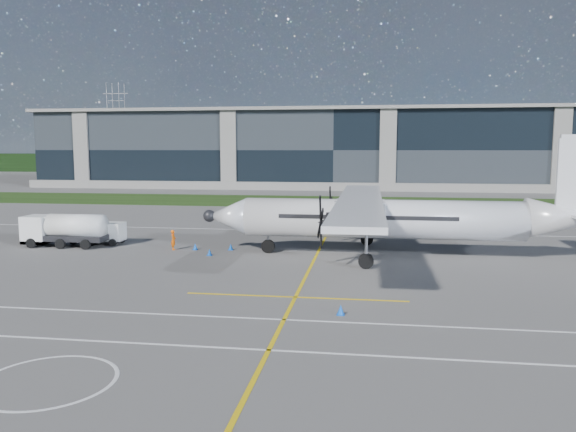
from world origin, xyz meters
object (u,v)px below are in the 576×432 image
(fuel_tanker_truck, at_px, (59,230))
(baggage_tug, at_px, (107,233))
(pylon_west, at_px, (117,127))
(safety_cone_portwing, at_px, (341,310))
(turboprop_aircraft, at_px, (397,196))
(ground_crew_person, at_px, (173,238))
(safety_cone_stbdwing, at_px, (357,224))
(safety_cone_nose_stbd, at_px, (231,247))
(safety_cone_nose_port, at_px, (210,252))
(safety_cone_fwd, at_px, (195,247))

(fuel_tanker_truck, xyz_separation_m, baggage_tug, (3.27, 1.54, -0.42))
(pylon_west, bearing_deg, safety_cone_portwing, -61.69)
(pylon_west, height_order, turboprop_aircraft, pylon_west)
(ground_crew_person, distance_m, safety_cone_stbdwing, 20.80)
(baggage_tug, distance_m, safety_cone_nose_stbd, 10.91)
(safety_cone_nose_stbd, bearing_deg, safety_cone_portwing, -59.47)
(turboprop_aircraft, distance_m, baggage_tug, 23.82)
(turboprop_aircraft, xyz_separation_m, safety_cone_nose_port, (-13.67, -1.66, -4.21))
(safety_cone_nose_stbd, height_order, safety_cone_stbdwing, same)
(pylon_west, relative_size, safety_cone_nose_stbd, 60.00)
(fuel_tanker_truck, height_order, safety_cone_fwd, fuel_tanker_truck)
(baggage_tug, xyz_separation_m, safety_cone_nose_port, (9.81, -3.49, -0.66))
(fuel_tanker_truck, xyz_separation_m, ground_crew_person, (9.63, -0.10, -0.43))
(pylon_west, xyz_separation_m, fuel_tanker_truck, (62.05, -143.33, -13.67))
(safety_cone_fwd, bearing_deg, safety_cone_nose_stbd, 5.71)
(safety_cone_fwd, relative_size, safety_cone_portwing, 1.00)
(safety_cone_fwd, distance_m, safety_cone_stbdwing, 19.49)
(safety_cone_stbdwing, bearing_deg, safety_cone_fwd, -129.07)
(ground_crew_person, xyz_separation_m, safety_cone_nose_port, (3.46, -1.85, -0.65))
(pylon_west, xyz_separation_m, safety_cone_portwing, (85.57, -158.84, -14.75))
(baggage_tug, distance_m, safety_cone_nose_port, 10.44)
(fuel_tanker_truck, distance_m, baggage_tug, 3.64)
(turboprop_aircraft, distance_m, safety_cone_nose_stbd, 13.35)
(pylon_west, relative_size, safety_cone_fwd, 60.00)
(baggage_tug, xyz_separation_m, safety_cone_portwing, (20.25, -17.05, -0.66))
(pylon_west, distance_m, ground_crew_person, 160.96)
(ground_crew_person, relative_size, safety_cone_nose_port, 3.59)
(ground_crew_person, relative_size, safety_cone_stbdwing, 3.59)
(ground_crew_person, relative_size, safety_cone_portwing, 3.59)
(safety_cone_portwing, distance_m, safety_cone_nose_port, 17.11)
(baggage_tug, xyz_separation_m, safety_cone_stbdwing, (20.32, 13.77, -0.66))
(turboprop_aircraft, relative_size, fuel_tanker_truck, 4.19)
(safety_cone_portwing, bearing_deg, ground_crew_person, 132.04)
(safety_cone_stbdwing, bearing_deg, turboprop_aircraft, -78.52)
(turboprop_aircraft, height_order, fuel_tanker_truck, turboprop_aircraft)
(fuel_tanker_truck, height_order, safety_cone_stbdwing, fuel_tanker_truck)
(baggage_tug, bearing_deg, safety_cone_nose_port, -19.57)
(pylon_west, distance_m, safety_cone_nose_stbd, 162.57)
(fuel_tanker_truck, relative_size, safety_cone_nose_port, 14.20)
(safety_cone_fwd, bearing_deg, safety_cone_nose_port, -49.96)
(safety_cone_portwing, relative_size, safety_cone_stbdwing, 1.00)
(safety_cone_portwing, xyz_separation_m, safety_cone_stbdwing, (0.07, 30.81, 0.00))
(fuel_tanker_truck, distance_m, safety_cone_nose_port, 13.28)
(pylon_west, distance_m, fuel_tanker_truck, 156.78)
(safety_cone_nose_stbd, distance_m, safety_cone_nose_port, 2.61)
(safety_cone_nose_port, bearing_deg, safety_cone_fwd, 130.04)
(pylon_west, bearing_deg, turboprop_aircraft, -58.27)
(turboprop_aircraft, height_order, ground_crew_person, turboprop_aircraft)
(pylon_west, bearing_deg, safety_cone_fwd, -62.87)
(safety_cone_nose_stbd, xyz_separation_m, safety_cone_stbdwing, (9.49, 14.85, 0.00))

